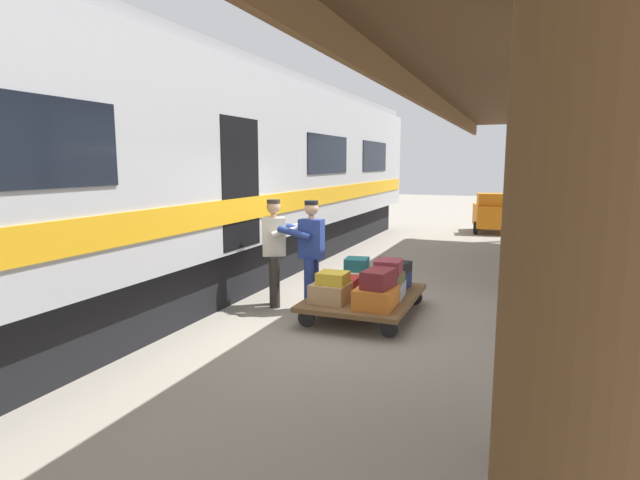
{
  "coord_description": "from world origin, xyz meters",
  "views": [
    {
      "loc": [
        -1.99,
        6.89,
        2.26
      ],
      "look_at": [
        0.73,
        0.04,
        1.15
      ],
      "focal_mm": 28.65,
      "sensor_mm": 36.0,
      "label": 1
    }
  ],
  "objects": [
    {
      "name": "suitcase_tan_vintage",
      "position": [
        0.47,
        0.31,
        0.45
      ],
      "size": [
        0.53,
        0.5,
        0.27
      ],
      "primitive_type": "cube",
      "rotation": [
        0.0,
        0.0,
        -0.04
      ],
      "color": "tan",
      "rests_on": "luggage_cart"
    },
    {
      "name": "suitcase_black_hardshell",
      "position": [
        -0.22,
        -0.81,
        0.65
      ],
      "size": [
        0.4,
        0.5,
        0.16
      ],
      "primitive_type": "cube",
      "rotation": [
        0.0,
        0.0,
        -0.14
      ],
      "color": "black",
      "rests_on": "suitcase_navy_fabric"
    },
    {
      "name": "suitcase_yellow_case",
      "position": [
        0.43,
        0.31,
        0.66
      ],
      "size": [
        0.4,
        0.37,
        0.17
      ],
      "primitive_type": "cube",
      "rotation": [
        0.0,
        0.0,
        0.0
      ],
      "color": "gold",
      "rests_on": "suitcase_tan_vintage"
    },
    {
      "name": "suitcase_olive_duffel",
      "position": [
        -0.21,
        -0.23,
        0.6
      ],
      "size": [
        0.45,
        0.58,
        0.16
      ],
      "primitive_type": "cube",
      "rotation": [
        0.0,
        0.0,
        -0.24
      ],
      "color": "brown",
      "rests_on": "suitcase_gray_aluminum"
    },
    {
      "name": "train_car",
      "position": [
        3.55,
        0.0,
        2.06
      ],
      "size": [
        3.02,
        21.64,
        4.0
      ],
      "color": "#B7BABF",
      "rests_on": "ground_plane"
    },
    {
      "name": "suitcase_maroon_trunk",
      "position": [
        -0.23,
        0.29,
        0.71
      ],
      "size": [
        0.4,
        0.59,
        0.25
      ],
      "primitive_type": "cube",
      "rotation": [
        0.0,
        0.0,
        -0.13
      ],
      "color": "maroon",
      "rests_on": "suitcase_orange_carryall"
    },
    {
      "name": "porter_in_overalls",
      "position": [
        1.0,
        -0.22,
        0.93
      ],
      "size": [
        0.68,
        0.44,
        1.7
      ],
      "color": "navy",
      "rests_on": "ground_plane"
    },
    {
      "name": "suitcase_cream_canvas",
      "position": [
        0.47,
        -0.84,
        0.43
      ],
      "size": [
        0.49,
        0.68,
        0.22
      ],
      "primitive_type": "cube",
      "rotation": [
        0.0,
        0.0,
        -0.13
      ],
      "color": "beige",
      "rests_on": "luggage_cart"
    },
    {
      "name": "suitcase_navy_fabric",
      "position": [
        -0.2,
        -0.84,
        0.44
      ],
      "size": [
        0.43,
        0.55,
        0.25
      ],
      "primitive_type": "cube",
      "rotation": [
        0.0,
        0.0,
        -0.11
      ],
      "color": "navy",
      "rests_on": "luggage_cart"
    },
    {
      "name": "suitcase_orange_carryall",
      "position": [
        -0.2,
        0.31,
        0.45
      ],
      "size": [
        0.51,
        0.64,
        0.27
      ],
      "primitive_type": "cube",
      "rotation": [
        0.0,
        0.0,
        0.0
      ],
      "color": "#CC6B23",
      "rests_on": "luggage_cart"
    },
    {
      "name": "ground_plane",
      "position": [
        0.0,
        0.0,
        0.0
      ],
      "size": [
        60.0,
        60.0,
        0.0
      ],
      "primitive_type": "plane",
      "color": "gray"
    },
    {
      "name": "suitcase_burgundy_valise",
      "position": [
        -0.24,
        -0.2,
        0.78
      ],
      "size": [
        0.39,
        0.45,
        0.2
      ],
      "primitive_type": "cube",
      "rotation": [
        0.0,
        0.0,
        0.07
      ],
      "color": "maroon",
      "rests_on": "suitcase_olive_duffel"
    },
    {
      "name": "porter_by_door",
      "position": [
        1.6,
        -0.22,
        0.93
      ],
      "size": [
        0.74,
        0.62,
        1.7
      ],
      "color": "#332D28",
      "rests_on": "ground_plane"
    },
    {
      "name": "baggage_tug",
      "position": [
        -1.08,
        -10.64,
        0.63
      ],
      "size": [
        1.37,
        1.86,
        1.3
      ],
      "color": "orange",
      "rests_on": "ground_plane"
    },
    {
      "name": "suitcase_gray_aluminum",
      "position": [
        -0.2,
        -0.26,
        0.42
      ],
      "size": [
        0.54,
        0.61,
        0.21
      ],
      "primitive_type": "cube",
      "rotation": [
        0.0,
        0.0,
        0.07
      ],
      "color": "#9EA0A5",
      "rests_on": "luggage_cart"
    },
    {
      "name": "platform_canopy",
      "position": [
        -2.02,
        -0.0,
        3.26
      ],
      "size": [
        3.2,
        19.08,
        3.56
      ],
      "color": "brown",
      "rests_on": "ground_plane"
    },
    {
      "name": "suitcase_teal_softside",
      "position": [
        0.46,
        -0.88,
        0.64
      ],
      "size": [
        0.4,
        0.43,
        0.2
      ],
      "primitive_type": "cube",
      "rotation": [
        0.0,
        0.0,
        0.13
      ],
      "color": "#1E666B",
      "rests_on": "suitcase_cream_canvas"
    },
    {
      "name": "suitcase_red_plastic",
      "position": [
        0.47,
        -0.26,
        0.44
      ],
      "size": [
        0.47,
        0.48,
        0.24
      ],
      "primitive_type": "cube",
      "rotation": [
        0.0,
        0.0,
        0.06
      ],
      "color": "#AD231E",
      "rests_on": "luggage_cart"
    },
    {
      "name": "luggage_cart",
      "position": [
        0.13,
        -0.26,
        0.27
      ],
      "size": [
        1.47,
        2.1,
        0.32
      ],
      "color": "brown",
      "rests_on": "ground_plane"
    }
  ]
}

